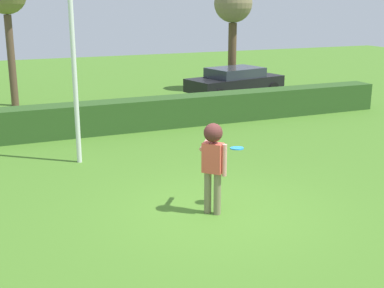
{
  "coord_description": "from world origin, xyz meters",
  "views": [
    {
      "loc": [
        -4.27,
        -8.65,
        4.02
      ],
      "look_at": [
        -0.12,
        0.97,
        1.15
      ],
      "focal_mm": 49.33,
      "sensor_mm": 36.0,
      "label": 1
    }
  ],
  "objects": [
    {
      "name": "frisbee",
      "position": [
        0.48,
        0.14,
        1.21
      ],
      "size": [
        0.27,
        0.27,
        0.03
      ],
      "color": "#268CE5"
    },
    {
      "name": "hedge_row",
      "position": [
        0.0,
        7.2,
        0.48
      ],
      "size": [
        19.53,
        0.9,
        0.97
      ],
      "primitive_type": "cube",
      "color": "#2C4F1F",
      "rests_on": "ground"
    },
    {
      "name": "parked_car_black",
      "position": [
        6.28,
        11.18,
        0.69
      ],
      "size": [
        4.46,
        2.53,
        1.25
      ],
      "color": "black",
      "rests_on": "ground"
    },
    {
      "name": "birch_tree",
      "position": [
        6.91,
        12.69,
        3.69
      ],
      "size": [
        1.69,
        1.69,
        4.73
      ],
      "color": "brown",
      "rests_on": "ground"
    },
    {
      "name": "ground_plane",
      "position": [
        0.0,
        0.0,
        0.0
      ],
      "size": [
        60.0,
        60.0,
        0.0
      ],
      "primitive_type": "plane",
      "color": "#467625"
    },
    {
      "name": "lamppost",
      "position": [
        -1.8,
        4.37,
        3.31
      ],
      "size": [
        0.24,
        0.24,
        5.99
      ],
      "color": "silver",
      "rests_on": "ground"
    },
    {
      "name": "person",
      "position": [
        -0.11,
        -0.02,
        1.17
      ],
      "size": [
        0.52,
        0.82,
        1.8
      ],
      "color": "#7D7654",
      "rests_on": "ground"
    }
  ]
}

